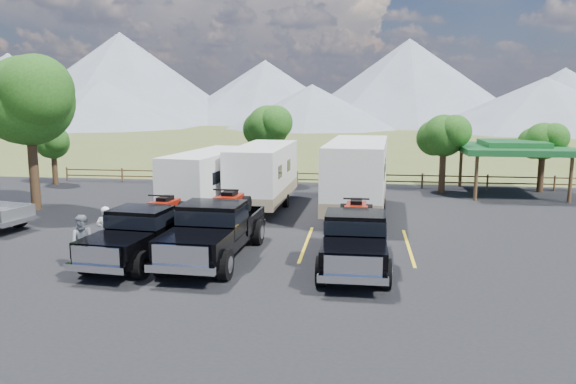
# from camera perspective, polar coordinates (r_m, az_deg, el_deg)

# --- Properties ---
(ground) EXTENTS (320.00, 320.00, 0.00)m
(ground) POSITION_cam_1_polar(r_m,az_deg,el_deg) (18.93, -5.44, -8.24)
(ground) COLOR #4D5A26
(ground) RESTS_ON ground
(asphalt_lot) EXTENTS (44.00, 34.00, 0.04)m
(asphalt_lot) POSITION_cam_1_polar(r_m,az_deg,el_deg) (21.73, -3.68, -5.79)
(asphalt_lot) COLOR black
(asphalt_lot) RESTS_ON ground
(stall_lines) EXTENTS (12.12, 5.50, 0.01)m
(stall_lines) POSITION_cam_1_polar(r_m,az_deg,el_deg) (22.67, -3.20, -5.07)
(stall_lines) COLOR yellow
(stall_lines) RESTS_ON asphalt_lot
(tree_big_nw) EXTENTS (5.54, 5.18, 7.84)m
(tree_big_nw) POSITION_cam_1_polar(r_m,az_deg,el_deg) (31.34, -24.91, 8.41)
(tree_big_nw) COLOR black
(tree_big_nw) RESTS_ON ground
(tree_ne_a) EXTENTS (3.11, 2.92, 4.76)m
(tree_ne_a) POSITION_cam_1_polar(r_m,az_deg,el_deg) (34.99, 15.51, 5.52)
(tree_ne_a) COLOR black
(tree_ne_a) RESTS_ON ground
(tree_ne_b) EXTENTS (2.77, 2.59, 4.27)m
(tree_ne_b) POSITION_cam_1_polar(r_m,az_deg,el_deg) (37.29, 24.47, 4.70)
(tree_ne_b) COLOR black
(tree_ne_b) RESTS_ON ground
(tree_north) EXTENTS (3.46, 3.24, 5.25)m
(tree_north) POSITION_cam_1_polar(r_m,az_deg,el_deg) (37.12, -2.09, 6.63)
(tree_north) COLOR black
(tree_north) RESTS_ON ground
(tree_nw_small) EXTENTS (2.59, 2.43, 3.85)m
(tree_nw_small) POSITION_cam_1_polar(r_m,az_deg,el_deg) (40.09, -22.79, 4.61)
(tree_nw_small) COLOR black
(tree_nw_small) RESTS_ON ground
(rail_fence) EXTENTS (36.12, 0.12, 1.00)m
(rail_fence) POSITION_cam_1_polar(r_m,az_deg,el_deg) (36.48, 4.07, 1.46)
(rail_fence) COLOR brown
(rail_fence) RESTS_ON ground
(pavilion) EXTENTS (6.20, 6.20, 3.22)m
(pavilion) POSITION_cam_1_polar(r_m,az_deg,el_deg) (35.81, 21.87, 4.15)
(pavilion) COLOR brown
(pavilion) RESTS_ON ground
(mountain_range) EXTENTS (209.00, 71.00, 20.00)m
(mountain_range) POSITION_cam_1_polar(r_m,az_deg,el_deg) (124.09, 2.01, 10.64)
(mountain_range) COLOR slate
(mountain_range) RESTS_ON ground
(rig_left) EXTENTS (2.75, 6.50, 2.11)m
(rig_left) POSITION_cam_1_polar(r_m,az_deg,el_deg) (20.80, -14.34, -3.84)
(rig_left) COLOR black
(rig_left) RESTS_ON asphalt_lot
(rig_center) EXTENTS (2.73, 7.01, 2.31)m
(rig_center) POSITION_cam_1_polar(r_m,az_deg,el_deg) (20.37, -7.38, -3.63)
(rig_center) COLOR black
(rig_center) RESTS_ON asphalt_lot
(rig_right) EXTENTS (2.31, 6.47, 2.16)m
(rig_right) POSITION_cam_1_polar(r_m,az_deg,el_deg) (19.37, 6.82, -4.53)
(rig_right) COLOR black
(rig_right) RESTS_ON asphalt_lot
(trailer_left) EXTENTS (3.34, 8.89, 3.07)m
(trailer_left) POSITION_cam_1_polar(r_m,az_deg,el_deg) (28.29, -7.99, 1.13)
(trailer_left) COLOR white
(trailer_left) RESTS_ON asphalt_lot
(trailer_center) EXTENTS (2.68, 9.43, 3.27)m
(trailer_center) POSITION_cam_1_polar(r_m,az_deg,el_deg) (29.20, -2.51, 1.69)
(trailer_center) COLOR white
(trailer_center) RESTS_ON asphalt_lot
(trailer_right) EXTENTS (3.20, 10.48, 3.63)m
(trailer_right) POSITION_cam_1_polar(r_m,az_deg,el_deg) (27.72, 7.03, 1.59)
(trailer_right) COLOR white
(trailer_right) RESTS_ON asphalt_lot
(person_a) EXTENTS (0.77, 0.59, 1.89)m
(person_a) POSITION_cam_1_polar(r_m,az_deg,el_deg) (21.34, -17.98, -3.87)
(person_a) COLOR white
(person_a) RESTS_ON asphalt_lot
(person_b) EXTENTS (1.10, 0.98, 1.89)m
(person_b) POSITION_cam_1_polar(r_m,az_deg,el_deg) (20.02, -20.02, -4.86)
(person_b) COLOR slate
(person_b) RESTS_ON asphalt_lot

